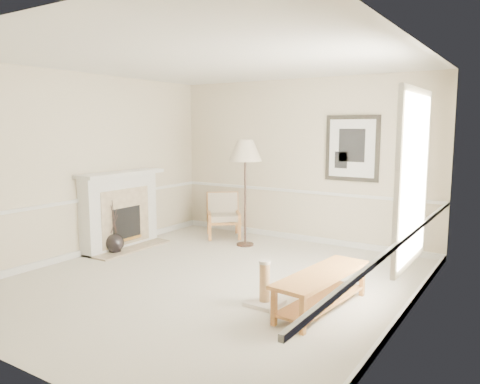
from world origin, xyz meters
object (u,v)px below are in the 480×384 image
object	(u,v)px
floor_vase	(115,244)
armchair	(223,213)
scratching_post	(265,291)
bench	(322,285)
floor_lamp	(245,153)

from	to	relation	value
floor_vase	armchair	world-z (taller)	floor_vase
floor_vase	scratching_post	xyz separation A→B (m)	(3.18, -0.63, 0.00)
floor_vase	bench	distance (m)	3.81
floor_vase	scratching_post	bearing A→B (deg)	-11.15
floor_vase	scratching_post	size ratio (longest dim) A/B	1.67
armchair	floor_lamp	distance (m)	1.43
floor_vase	bench	xyz separation A→B (m)	(3.79, -0.39, 0.13)
armchair	bench	bearing A→B (deg)	-77.19
floor_lamp	bench	bearing A→B (deg)	-41.26
floor_lamp	bench	xyz separation A→B (m)	(2.27, -1.99, -1.32)
floor_lamp	scratching_post	xyz separation A→B (m)	(1.66, -2.22, -1.44)
armchair	scratching_post	world-z (taller)	armchair
floor_vase	scratching_post	distance (m)	3.24
floor_vase	floor_lamp	xyz separation A→B (m)	(1.52, 1.60, 1.44)
bench	floor_vase	bearing A→B (deg)	174.05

